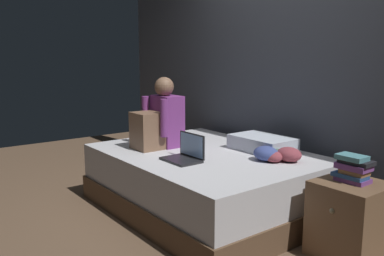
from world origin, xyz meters
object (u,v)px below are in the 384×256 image
Objects in this scene: nightstand at (350,220)px; pillow at (262,143)px; book_stack at (353,169)px; bed at (205,181)px; laptop at (185,154)px; person_sitting at (159,121)px; clothes_pile at (276,154)px.

pillow is at bearing 167.57° from nightstand.
bed is at bearing -169.95° from book_stack.
book_stack is at bearing 10.05° from bed.
nightstand is at bearing -44.08° from book_stack.
nightstand is (1.30, 0.22, 0.01)m from bed.
laptop is (-1.18, -0.54, 0.32)m from nightstand.
nightstand is 0.36m from book_stack.
person_sitting is at bearing -136.26° from pillow.
clothes_pile is (0.47, 0.58, 0.00)m from laptop.
nightstand is at bearing -12.43° from pillow.
clothes_pile is (0.59, 0.26, 0.32)m from bed.
clothes_pile is at bearing 24.24° from bed.
book_stack is (1.03, -0.22, 0.03)m from pillow.
person_sitting reaches higher than bed.
book_stack is at bearing -12.09° from pillow.
laptop is (0.55, -0.10, -0.20)m from person_sitting.
clothes_pile is (1.02, 0.47, -0.19)m from person_sitting.
book_stack is (-0.01, 0.01, 0.36)m from nightstand.
bed is at bearing 25.98° from person_sitting.
person_sitting is 2.05× the size of laptop.
bed is at bearing 111.11° from laptop.
pillow is 1.06m from book_stack.
nightstand is 2.19× the size of book_stack.
laptop is at bearing -128.85° from clothes_pile.
nightstand is 1.86m from person_sitting.
pillow is at bearing 167.91° from book_stack.
person_sitting is (-0.43, -0.21, 0.52)m from bed.
person_sitting reaches higher than laptop.
bed is 8.18× the size of book_stack.
nightstand is 1.11m from pillow.
person_sitting is 1.89× the size of clothes_pile.
bed is 5.76× the size of clothes_pile.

